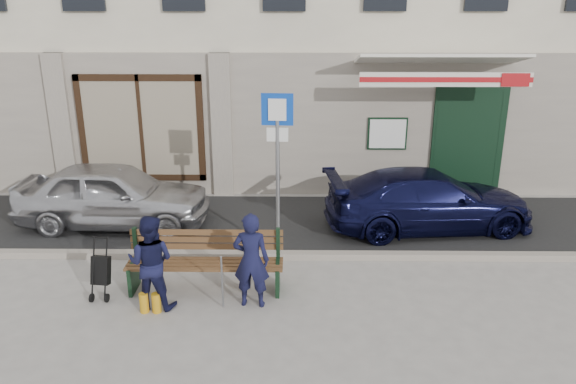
{
  "coord_description": "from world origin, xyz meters",
  "views": [
    {
      "loc": [
        0.23,
        -7.4,
        4.34
      ],
      "look_at": [
        0.12,
        1.6,
        1.2
      ],
      "focal_mm": 35.0,
      "sensor_mm": 36.0,
      "label": 1
    }
  ],
  "objects_px": {
    "car_silver": "(113,195)",
    "car_navy": "(429,200)",
    "parking_sign": "(278,148)",
    "stroller": "(101,272)",
    "bench": "(202,263)",
    "man": "(251,260)",
    "woman": "(151,262)"
  },
  "relations": [
    {
      "from": "car_silver",
      "to": "car_navy",
      "type": "distance_m",
      "value": 6.21
    },
    {
      "from": "parking_sign",
      "to": "stroller",
      "type": "height_order",
      "value": "parking_sign"
    },
    {
      "from": "car_silver",
      "to": "stroller",
      "type": "distance_m",
      "value": 2.93
    },
    {
      "from": "bench",
      "to": "car_navy",
      "type": "bearing_deg",
      "value": 32.15
    },
    {
      "from": "car_silver",
      "to": "parking_sign",
      "type": "xyz_separation_m",
      "value": [
        3.3,
        -1.28,
        1.29
      ]
    },
    {
      "from": "man",
      "to": "woman",
      "type": "xyz_separation_m",
      "value": [
        -1.45,
        -0.05,
        -0.01
      ]
    },
    {
      "from": "car_navy",
      "to": "woman",
      "type": "xyz_separation_m",
      "value": [
        -4.7,
        -3.03,
        0.13
      ]
    },
    {
      "from": "car_navy",
      "to": "stroller",
      "type": "distance_m",
      "value": 6.2
    },
    {
      "from": "woman",
      "to": "car_navy",
      "type": "bearing_deg",
      "value": -140.03
    },
    {
      "from": "stroller",
      "to": "car_navy",
      "type": "bearing_deg",
      "value": 34.65
    },
    {
      "from": "parking_sign",
      "to": "man",
      "type": "xyz_separation_m",
      "value": [
        -0.34,
        -1.78,
        -1.21
      ]
    },
    {
      "from": "parking_sign",
      "to": "man",
      "type": "relative_size",
      "value": 1.96
    },
    {
      "from": "parking_sign",
      "to": "woman",
      "type": "distance_m",
      "value": 2.83
    },
    {
      "from": "woman",
      "to": "stroller",
      "type": "relative_size",
      "value": 1.53
    },
    {
      "from": "woman",
      "to": "stroller",
      "type": "xyz_separation_m",
      "value": [
        -0.85,
        0.27,
        -0.3
      ]
    },
    {
      "from": "car_navy",
      "to": "stroller",
      "type": "xyz_separation_m",
      "value": [
        -5.55,
        -2.76,
        -0.17
      ]
    },
    {
      "from": "car_navy",
      "to": "woman",
      "type": "height_order",
      "value": "woman"
    },
    {
      "from": "man",
      "to": "woman",
      "type": "bearing_deg",
      "value": 6.87
    },
    {
      "from": "parking_sign",
      "to": "stroller",
      "type": "relative_size",
      "value": 3.06
    },
    {
      "from": "man",
      "to": "stroller",
      "type": "distance_m",
      "value": 2.33
    },
    {
      "from": "car_silver",
      "to": "man",
      "type": "distance_m",
      "value": 4.26
    },
    {
      "from": "car_silver",
      "to": "man",
      "type": "height_order",
      "value": "man"
    },
    {
      "from": "car_silver",
      "to": "stroller",
      "type": "height_order",
      "value": "car_silver"
    },
    {
      "from": "bench",
      "to": "parking_sign",
      "type": "bearing_deg",
      "value": 49.9
    },
    {
      "from": "man",
      "to": "car_silver",
      "type": "bearing_deg",
      "value": -41.02
    },
    {
      "from": "car_silver",
      "to": "car_navy",
      "type": "height_order",
      "value": "car_silver"
    },
    {
      "from": "car_silver",
      "to": "bench",
      "type": "bearing_deg",
      "value": -138.7
    },
    {
      "from": "man",
      "to": "stroller",
      "type": "height_order",
      "value": "man"
    },
    {
      "from": "stroller",
      "to": "woman",
      "type": "bearing_deg",
      "value": -9.46
    },
    {
      "from": "woman",
      "to": "stroller",
      "type": "height_order",
      "value": "woman"
    },
    {
      "from": "car_navy",
      "to": "woman",
      "type": "relative_size",
      "value": 2.83
    },
    {
      "from": "man",
      "to": "stroller",
      "type": "relative_size",
      "value": 1.56
    }
  ]
}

